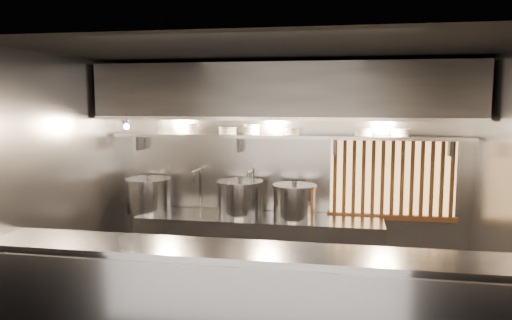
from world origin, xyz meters
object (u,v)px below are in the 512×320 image
(stock_pot_right, at_px, (294,201))
(pendant_bulb, at_px, (276,130))
(heat_lamp, at_px, (125,122))
(stock_pot_left, at_px, (149,195))
(stock_pot_mid, at_px, (240,198))

(stock_pot_right, bearing_deg, pendant_bulb, 159.14)
(heat_lamp, distance_m, stock_pot_right, 2.26)
(heat_lamp, bearing_deg, stock_pot_left, 64.52)
(stock_pot_left, height_order, stock_pot_right, stock_pot_left)
(stock_pot_right, bearing_deg, heat_lamp, -172.73)
(stock_pot_mid, xyz_separation_m, stock_pot_right, (0.69, -0.07, -0.01))
(pendant_bulb, relative_size, stock_pot_mid, 0.28)
(stock_pot_left, xyz_separation_m, stock_pot_mid, (1.20, 0.02, 0.00))
(stock_pot_left, relative_size, stock_pot_right, 1.09)
(pendant_bulb, distance_m, stock_pot_mid, 0.96)
(heat_lamp, height_order, stock_pot_left, heat_lamp)
(pendant_bulb, xyz_separation_m, stock_pot_right, (0.24, -0.09, -0.85))
(heat_lamp, height_order, stock_pot_right, heat_lamp)
(stock_pot_right, bearing_deg, stock_pot_mid, 174.32)
(heat_lamp, height_order, stock_pot_mid, heat_lamp)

